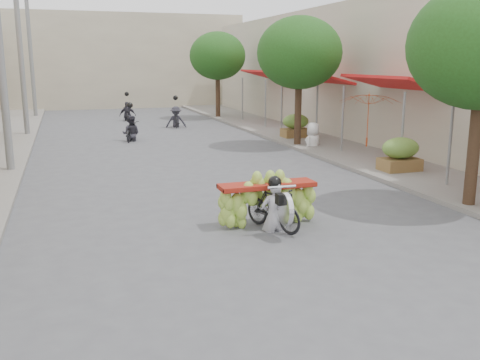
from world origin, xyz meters
name	(u,v)px	position (x,y,z in m)	size (l,w,h in m)	color
ground	(354,314)	(0.00, 0.00, 0.00)	(120.00, 120.00, 0.00)	#515256
sidewalk_right	(321,141)	(7.00, 15.00, 0.06)	(4.00, 60.00, 0.12)	gray
shophouse_row_right	(436,72)	(11.99, 14.00, 3.00)	(9.77, 40.00, 6.00)	#B6AC97
far_building	(110,61)	(0.00, 38.00, 3.50)	(20.00, 6.00, 7.00)	#B6AA90
utility_pole_far	(20,49)	(-5.40, 21.00, 4.03)	(0.60, 0.24, 8.00)	slate
utility_pole_back	(31,52)	(-5.40, 30.00, 4.03)	(0.60, 0.24, 8.00)	slate
street_tree_mid	(299,53)	(5.40, 14.00, 3.78)	(3.40, 3.40, 5.25)	#3A2719
street_tree_far	(218,56)	(5.40, 26.00, 3.78)	(3.40, 3.40, 5.25)	#3A2719
produce_crate_mid	(400,152)	(6.20, 8.00, 0.71)	(1.20, 0.88, 1.16)	brown
produce_crate_far	(296,124)	(6.20, 16.00, 0.71)	(1.20, 0.88, 1.16)	brown
banana_motorbike	(271,197)	(0.34, 4.10, 0.66)	(2.20, 1.80, 1.93)	black
market_umbrella	(371,92)	(5.82, 9.28, 2.50)	(2.52, 2.52, 1.81)	#A33A15
pedestrian	(314,122)	(5.83, 13.42, 1.06)	(1.08, 0.94, 1.89)	white
bg_motorbike_a	(131,124)	(-0.91, 17.91, 0.77)	(1.04, 1.58, 1.95)	black
bg_motorbike_b	(176,111)	(1.98, 22.17, 0.86)	(1.12, 1.67, 1.95)	black
bg_motorbike_c	(127,106)	(-0.09, 26.46, 0.84)	(1.04, 1.46, 1.95)	black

